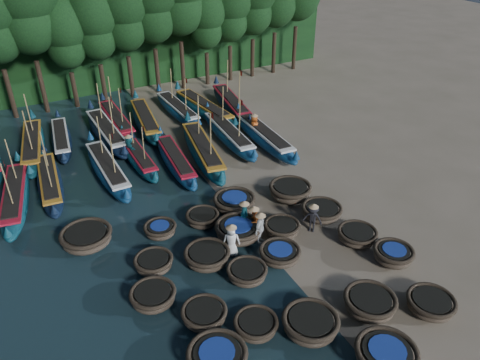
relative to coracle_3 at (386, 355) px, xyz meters
name	(u,v)px	position (x,y,z in m)	size (l,w,h in m)	color
ground	(243,222)	(-0.54, 10.01, -0.47)	(120.00, 120.00, 0.00)	#7F705D
foliage_wall	(113,28)	(-0.54, 33.51, 4.53)	(40.00, 3.00, 10.00)	black
coracle_3	(386,355)	(0.00, 0.00, 0.00)	(2.73, 2.73, 0.81)	brown
coracle_4	(431,304)	(3.43, 1.11, -0.08)	(2.36, 2.36, 0.68)	brown
coracle_5	(217,357)	(-5.42, 2.76, -0.02)	(2.25, 2.25, 0.78)	brown
coracle_6	(256,325)	(-3.43, 3.45, -0.09)	(1.90, 1.90, 0.66)	brown
coracle_7	(310,324)	(-1.57, 2.47, -0.01)	(2.66, 2.66, 0.80)	brown
coracle_8	(370,303)	(1.21, 2.25, -0.02)	(2.63, 2.63, 0.79)	brown
coracle_9	(393,254)	(4.20, 4.09, -0.03)	(1.90, 1.90, 0.76)	brown
coracle_10	(153,296)	(-6.48, 6.76, -0.08)	(2.00, 2.00, 0.69)	brown
coracle_11	(204,314)	(-4.98, 4.89, -0.10)	(2.27, 2.27, 0.65)	brown
coracle_12	(247,273)	(-2.34, 6.21, -0.09)	(2.10, 2.10, 0.66)	brown
coracle_13	(280,254)	(-0.39, 6.60, -0.07)	(2.05, 2.05, 0.69)	brown
coracle_14	(357,235)	(3.72, 6.05, -0.09)	(2.22, 2.22, 0.66)	brown
coracle_15	(154,263)	(-5.78, 8.73, -0.08)	(2.03, 2.03, 0.68)	brown
coracle_16	(207,256)	(-3.47, 7.97, -0.03)	(2.60, 2.60, 0.76)	brown
coracle_17	(238,230)	(-1.33, 8.96, 0.02)	(2.65, 2.65, 0.84)	brown
coracle_18	(282,228)	(0.74, 8.23, -0.08)	(1.84, 1.84, 0.68)	brown
coracle_19	(322,211)	(3.36, 8.48, -0.07)	(2.50, 2.50, 0.70)	brown
coracle_20	(86,237)	(-8.10, 11.89, 0.01)	(2.88, 2.88, 0.84)	brown
coracle_21	(160,229)	(-4.69, 10.96, -0.10)	(1.83, 1.83, 0.64)	brown
coracle_22	(202,218)	(-2.45, 10.85, -0.07)	(2.04, 2.04, 0.69)	brown
coracle_23	(234,202)	(-0.38, 11.27, 0.01)	(2.73, 2.73, 0.82)	brown
coracle_24	(290,191)	(2.90, 10.83, 0.02)	(2.83, 2.83, 0.85)	brown
long_boat_1	(15,197)	(-10.81, 17.12, 0.09)	(2.65, 8.20, 3.52)	#0E4E53
long_boat_2	(50,182)	(-8.90, 17.92, 0.06)	(1.88, 7.76, 3.30)	#0D1933
long_boat_3	(108,169)	(-5.58, 17.84, 0.09)	(1.65, 8.31, 3.53)	navy
long_boat_4	(138,156)	(-3.47, 18.67, 0.02)	(1.30, 7.26, 3.08)	#0E4E53
long_boat_5	(176,160)	(-1.54, 17.02, 0.05)	(1.93, 7.65, 1.35)	navy
long_boat_6	(203,150)	(0.42, 17.29, 0.14)	(2.99, 8.98, 3.86)	#0E4E53
long_boat_7	(229,134)	(2.97, 18.70, 0.10)	(1.93, 8.47, 3.60)	navy
long_boat_8	(264,136)	(4.96, 17.28, 0.11)	(1.81, 8.66, 1.52)	navy
long_boat_10	(33,146)	(-9.19, 23.05, 0.12)	(2.67, 8.71, 3.73)	#0E4E53
long_boat_11	(61,139)	(-7.33, 23.48, 0.02)	(2.04, 7.31, 1.29)	#0D1933
long_boat_12	(107,132)	(-4.37, 22.90, 0.12)	(1.83, 8.75, 3.72)	#0D1933
long_boat_13	(117,121)	(-3.25, 24.57, 0.09)	(1.49, 8.28, 3.51)	#0D1933
long_boat_14	(146,120)	(-1.36, 23.63, 0.10)	(2.50, 8.43, 1.50)	#0E4E53
long_boat_15	(178,109)	(1.47, 24.49, 0.08)	(1.69, 8.06, 3.43)	navy
long_boat_16	(204,108)	(3.28, 23.58, 0.13)	(2.61, 8.94, 1.58)	#0E4E53
long_boat_17	(231,104)	(5.55, 23.44, 0.13)	(2.81, 8.71, 3.74)	#0D1933
fisherman_0	(231,240)	(-2.21, 7.99, 0.43)	(0.97, 0.84, 1.88)	silver
fisherman_1	(244,215)	(-0.77, 9.42, 0.47)	(0.52, 0.62, 1.87)	#175A62
fisherman_2	(254,220)	(-0.45, 9.00, 0.35)	(0.93, 0.90, 1.71)	#CA551A
fisherman_3	(312,218)	(2.22, 7.77, 0.35)	(1.10, 1.13, 1.75)	black
fisherman_4	(260,228)	(-0.57, 8.16, 0.44)	(1.03, 0.94, 1.89)	silver
fisherman_5	(130,147)	(-3.72, 19.48, 0.38)	(0.52, 1.51, 1.83)	#175A62
fisherman_6	(254,126)	(4.78, 18.37, 0.47)	(0.99, 1.03, 1.97)	#CA551A
tree_5	(63,31)	(-5.04, 30.01, 5.50)	(3.68, 3.68, 8.68)	black
tree_6	(93,19)	(-2.74, 30.01, 6.18)	(4.09, 4.09, 9.65)	black
tree_7	(122,6)	(-0.44, 30.01, 6.85)	(4.51, 4.51, 10.63)	black
tree_10	(205,15)	(6.46, 30.01, 5.50)	(3.68, 3.68, 8.68)	black
tree_11	(230,4)	(8.76, 30.01, 6.18)	(4.09, 4.09, 9.65)	black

